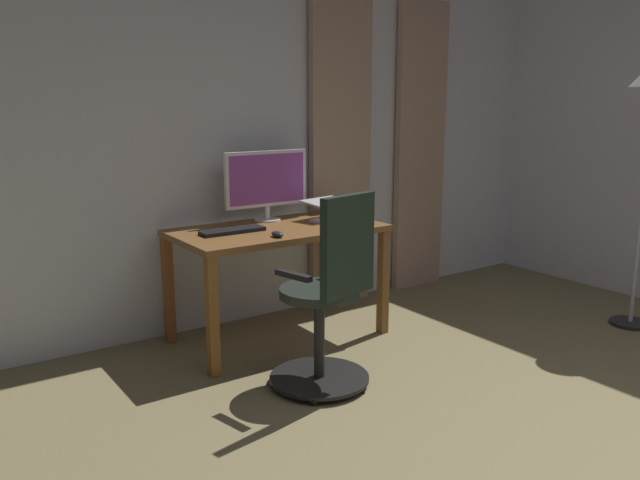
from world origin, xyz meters
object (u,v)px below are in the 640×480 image
object	(u,v)px
computer_mouse	(277,234)
computer_keyboard	(233,231)
office_chair	(329,301)
laptop	(333,213)
desk	(277,242)
computer_monitor	(267,181)

from	to	relation	value
computer_mouse	computer_keyboard	bearing A→B (deg)	-58.69
computer_mouse	office_chair	bearing A→B (deg)	87.33
laptop	desk	bearing A→B (deg)	-11.20
computer_monitor	computer_mouse	distance (m)	0.61
office_chair	computer_mouse	size ratio (longest dim) A/B	10.95
desk	laptop	bearing A→B (deg)	179.38
office_chair	computer_keyboard	distance (m)	0.89
desk	computer_mouse	size ratio (longest dim) A/B	13.45
computer_monitor	computer_mouse	bearing A→B (deg)	66.14
computer_monitor	computer_keyboard	world-z (taller)	computer_monitor
laptop	office_chair	bearing A→B (deg)	42.37
desk	computer_mouse	bearing A→B (deg)	59.19
office_chair	laptop	bearing A→B (deg)	40.18
desk	office_chair	distance (m)	0.87
desk	computer_mouse	distance (m)	0.32
desk	office_chair	world-z (taller)	office_chair
computer_keyboard	laptop	distance (m)	0.76
office_chair	computer_keyboard	bearing A→B (deg)	86.47
computer_keyboard	computer_mouse	bearing A→B (deg)	121.31
office_chair	computer_monitor	distance (m)	1.23
desk	office_chair	size ratio (longest dim) A/B	1.23
computer_keyboard	desk	bearing A→B (deg)	178.48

